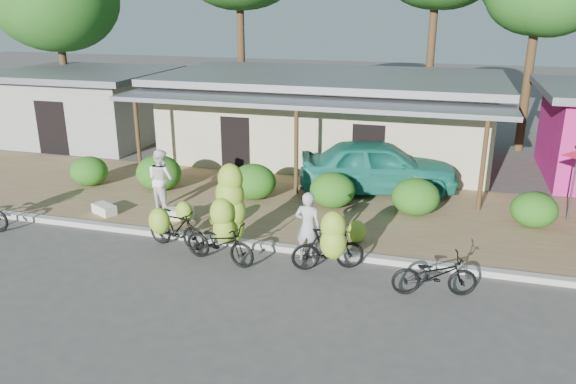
{
  "coord_description": "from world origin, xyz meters",
  "views": [
    {
      "loc": [
        4.49,
        -10.45,
        5.99
      ],
      "look_at": [
        0.6,
        3.08,
        1.2
      ],
      "focal_mm": 35.0,
      "sensor_mm": 36.0,
      "label": 1
    }
  ],
  "objects_px": {
    "bike_center": "(225,223)",
    "teal_van": "(378,166)",
    "bystander": "(161,179)",
    "sack_near": "(179,214)",
    "vendor": "(308,227)",
    "bike_left": "(174,228)",
    "bike_far_right": "(434,275)",
    "sack_far": "(104,209)",
    "bike_right": "(330,245)"
  },
  "relations": [
    {
      "from": "bike_left",
      "to": "bike_right",
      "type": "relative_size",
      "value": 0.97
    },
    {
      "from": "bike_far_right",
      "to": "sack_far",
      "type": "bearing_deg",
      "value": 64.16
    },
    {
      "from": "bike_right",
      "to": "bystander",
      "type": "distance_m",
      "value": 6.18
    },
    {
      "from": "teal_van",
      "to": "bike_left",
      "type": "bearing_deg",
      "value": 127.17
    },
    {
      "from": "vendor",
      "to": "bystander",
      "type": "bearing_deg",
      "value": -20.61
    },
    {
      "from": "bike_left",
      "to": "teal_van",
      "type": "height_order",
      "value": "teal_van"
    },
    {
      "from": "teal_van",
      "to": "sack_near",
      "type": "bearing_deg",
      "value": 113.13
    },
    {
      "from": "bystander",
      "to": "sack_far",
      "type": "bearing_deg",
      "value": 57.24
    },
    {
      "from": "sack_near",
      "to": "vendor",
      "type": "bearing_deg",
      "value": -18.11
    },
    {
      "from": "bike_center",
      "to": "teal_van",
      "type": "bearing_deg",
      "value": -15.4
    },
    {
      "from": "vendor",
      "to": "bystander",
      "type": "distance_m",
      "value": 5.36
    },
    {
      "from": "sack_near",
      "to": "bike_left",
      "type": "bearing_deg",
      "value": -66.74
    },
    {
      "from": "bike_right",
      "to": "sack_near",
      "type": "relative_size",
      "value": 2.1
    },
    {
      "from": "sack_far",
      "to": "vendor",
      "type": "height_order",
      "value": "vendor"
    },
    {
      "from": "teal_van",
      "to": "bike_right",
      "type": "bearing_deg",
      "value": 161.86
    },
    {
      "from": "sack_far",
      "to": "bystander",
      "type": "bearing_deg",
      "value": 32.52
    },
    {
      "from": "sack_near",
      "to": "teal_van",
      "type": "xyz_separation_m",
      "value": [
        5.11,
        3.99,
        0.71
      ]
    },
    {
      "from": "bike_left",
      "to": "teal_van",
      "type": "distance_m",
      "value": 7.17
    },
    {
      "from": "bike_far_right",
      "to": "sack_far",
      "type": "relative_size",
      "value": 2.54
    },
    {
      "from": "bystander",
      "to": "teal_van",
      "type": "xyz_separation_m",
      "value": [
        5.95,
        3.33,
        -0.05
      ]
    },
    {
      "from": "bike_far_right",
      "to": "bike_center",
      "type": "bearing_deg",
      "value": 70.78
    },
    {
      "from": "vendor",
      "to": "teal_van",
      "type": "height_order",
      "value": "teal_van"
    },
    {
      "from": "bike_right",
      "to": "sack_far",
      "type": "height_order",
      "value": "bike_right"
    },
    {
      "from": "bike_center",
      "to": "teal_van",
      "type": "distance_m",
      "value": 6.49
    },
    {
      "from": "bike_left",
      "to": "bike_center",
      "type": "bearing_deg",
      "value": -86.65
    },
    {
      "from": "bike_far_right",
      "to": "bike_right",
      "type": "bearing_deg",
      "value": 67.26
    },
    {
      "from": "sack_far",
      "to": "teal_van",
      "type": "relative_size",
      "value": 0.15
    },
    {
      "from": "bike_right",
      "to": "sack_far",
      "type": "distance_m",
      "value": 7.24
    },
    {
      "from": "sack_near",
      "to": "teal_van",
      "type": "height_order",
      "value": "teal_van"
    },
    {
      "from": "bike_left",
      "to": "bystander",
      "type": "relative_size",
      "value": 0.95
    },
    {
      "from": "bike_far_right",
      "to": "teal_van",
      "type": "xyz_separation_m",
      "value": [
        -2.03,
        6.27,
        0.5
      ]
    },
    {
      "from": "bike_center",
      "to": "bike_far_right",
      "type": "height_order",
      "value": "bike_center"
    },
    {
      "from": "bike_right",
      "to": "bike_far_right",
      "type": "xyz_separation_m",
      "value": [
        2.37,
        -0.38,
        -0.24
      ]
    },
    {
      "from": "bike_right",
      "to": "sack_far",
      "type": "relative_size",
      "value": 2.38
    },
    {
      "from": "bike_center",
      "to": "sack_far",
      "type": "xyz_separation_m",
      "value": [
        -4.43,
        1.55,
        -0.66
      ]
    },
    {
      "from": "sack_far",
      "to": "vendor",
      "type": "relative_size",
      "value": 0.43
    },
    {
      "from": "bike_center",
      "to": "sack_near",
      "type": "bearing_deg",
      "value": 62.06
    },
    {
      "from": "bike_center",
      "to": "sack_far",
      "type": "height_order",
      "value": "bike_center"
    },
    {
      "from": "vendor",
      "to": "teal_van",
      "type": "relative_size",
      "value": 0.35
    },
    {
      "from": "bike_center",
      "to": "bystander",
      "type": "height_order",
      "value": "bike_center"
    },
    {
      "from": "bike_left",
      "to": "sack_near",
      "type": "relative_size",
      "value": 2.03
    },
    {
      "from": "bike_center",
      "to": "bystander",
      "type": "xyz_separation_m",
      "value": [
        -3.01,
        2.45,
        0.11
      ]
    },
    {
      "from": "sack_far",
      "to": "vendor",
      "type": "bearing_deg",
      "value": -9.83
    },
    {
      "from": "bike_far_right",
      "to": "sack_far",
      "type": "distance_m",
      "value": 9.62
    },
    {
      "from": "bike_left",
      "to": "vendor",
      "type": "distance_m",
      "value": 3.44
    },
    {
      "from": "sack_near",
      "to": "bike_far_right",
      "type": "bearing_deg",
      "value": -17.66
    },
    {
      "from": "bike_far_right",
      "to": "bystander",
      "type": "xyz_separation_m",
      "value": [
        -7.98,
        2.94,
        0.55
      ]
    },
    {
      "from": "bystander",
      "to": "bike_center",
      "type": "bearing_deg",
      "value": 165.54
    },
    {
      "from": "sack_near",
      "to": "bystander",
      "type": "distance_m",
      "value": 1.31
    },
    {
      "from": "bike_left",
      "to": "sack_near",
      "type": "distance_m",
      "value": 1.82
    }
  ]
}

